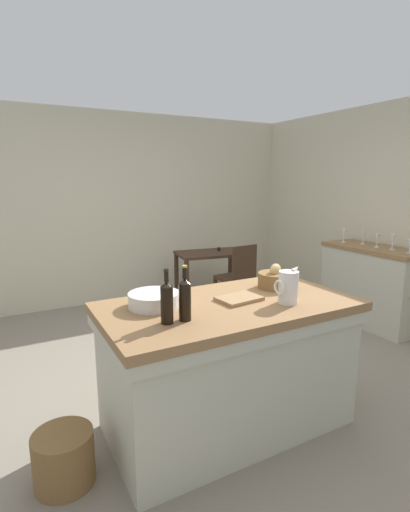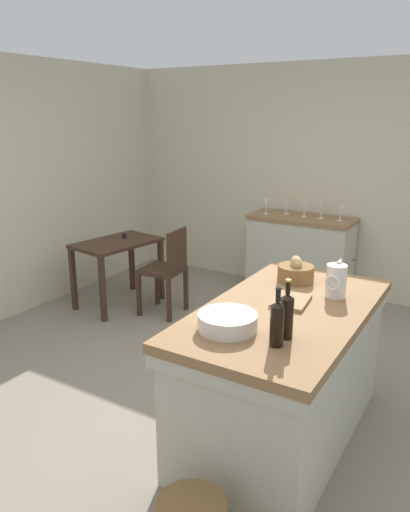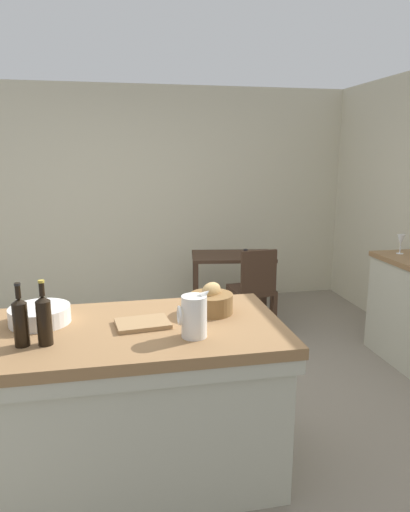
{
  "view_description": "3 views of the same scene",
  "coord_description": "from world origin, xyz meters",
  "px_view_note": "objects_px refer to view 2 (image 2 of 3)",
  "views": [
    {
      "loc": [
        -1.57,
        -2.7,
        1.71
      ],
      "look_at": [
        0.09,
        0.36,
        1.01
      ],
      "focal_mm": 26.84,
      "sensor_mm": 36.0,
      "label": 1
    },
    {
      "loc": [
        -2.92,
        -1.67,
        2.05
      ],
      "look_at": [
        0.34,
        0.31,
        0.94
      ],
      "focal_mm": 34.44,
      "sensor_mm": 36.0,
      "label": 2
    },
    {
      "loc": [
        -0.31,
        -2.99,
        1.81
      ],
      "look_at": [
        0.35,
        0.3,
        1.06
      ],
      "focal_mm": 32.04,
      "sensor_mm": 36.0,
      "label": 3
    }
  ],
  "objects_px": {
    "cutting_board": "(291,301)",
    "bread_basket": "(296,272)",
    "pitcher": "(336,281)",
    "wine_glass_far_right": "(266,203)",
    "wine_glass_left": "(322,208)",
    "side_cabinet": "(300,256)",
    "wine_bottle_dark": "(287,315)",
    "island_table": "(284,368)",
    "wine_glass_right": "(287,204)",
    "wine_glass_middle": "(304,207)",
    "writing_desk": "(117,252)",
    "wash_bowl": "(228,322)",
    "wine_glass_far_left": "(340,211)",
    "wine_bottle_amber": "(277,322)",
    "wooden_chair": "(167,268)"
  },
  "relations": [
    {
      "from": "writing_desk",
      "to": "wine_glass_right",
      "type": "distance_m",
      "value": 1.99
    },
    {
      "from": "wooden_chair",
      "to": "wine_glass_far_right",
      "type": "distance_m",
      "value": 1.43
    },
    {
      "from": "cutting_board",
      "to": "wine_glass_middle",
      "type": "relative_size",
      "value": 1.83
    },
    {
      "from": "writing_desk",
      "to": "wine_glass_far_right",
      "type": "relative_size",
      "value": 5.57
    },
    {
      "from": "bread_basket",
      "to": "side_cabinet",
      "type": "bearing_deg",
      "value": 19.3
    },
    {
      "from": "pitcher",
      "to": "wash_bowl",
      "type": "distance_m",
      "value": 0.88
    },
    {
      "from": "writing_desk",
      "to": "wine_glass_far_left",
      "type": "distance_m",
      "value": 2.44
    },
    {
      "from": "side_cabinet",
      "to": "pitcher",
      "type": "distance_m",
      "value": 2.5
    },
    {
      "from": "pitcher",
      "to": "wine_bottle_amber",
      "type": "relative_size",
      "value": 0.82
    },
    {
      "from": "pitcher",
      "to": "wine_glass_far_right",
      "type": "relative_size",
      "value": 1.48
    },
    {
      "from": "cutting_board",
      "to": "wine_glass_far_right",
      "type": "distance_m",
      "value": 2.71
    },
    {
      "from": "side_cabinet",
      "to": "writing_desk",
      "type": "bearing_deg",
      "value": 129.26
    },
    {
      "from": "wooden_chair",
      "to": "wine_glass_middle",
      "type": "distance_m",
      "value": 1.69
    },
    {
      "from": "wine_glass_left",
      "to": "wine_glass_middle",
      "type": "xyz_separation_m",
      "value": [
        -0.0,
        0.19,
        -0.01
      ]
    },
    {
      "from": "bread_basket",
      "to": "wine_glass_middle",
      "type": "distance_m",
      "value": 2.17
    },
    {
      "from": "pitcher",
      "to": "wine_glass_right",
      "type": "height_order",
      "value": "pitcher"
    },
    {
      "from": "wine_bottle_dark",
      "to": "wooden_chair",
      "type": "bearing_deg",
      "value": 49.68
    },
    {
      "from": "wine_bottle_amber",
      "to": "wine_glass_far_right",
      "type": "height_order",
      "value": "wine_bottle_amber"
    },
    {
      "from": "cutting_board",
      "to": "bread_basket",
      "type": "bearing_deg",
      "value": 17.64
    },
    {
      "from": "wine_glass_left",
      "to": "side_cabinet",
      "type": "bearing_deg",
      "value": 94.82
    },
    {
      "from": "pitcher",
      "to": "wine_glass_left",
      "type": "distance_m",
      "value": 2.37
    },
    {
      "from": "writing_desk",
      "to": "wine_glass_far_left",
      "type": "xyz_separation_m",
      "value": [
        1.31,
        -2.02,
        0.43
      ]
    },
    {
      "from": "pitcher",
      "to": "bread_basket",
      "type": "height_order",
      "value": "pitcher"
    },
    {
      "from": "side_cabinet",
      "to": "writing_desk",
      "type": "height_order",
      "value": "side_cabinet"
    },
    {
      "from": "cutting_board",
      "to": "wine_glass_left",
      "type": "bearing_deg",
      "value": 14.38
    },
    {
      "from": "wine_glass_far_left",
      "to": "wine_glass_left",
      "type": "distance_m",
      "value": 0.21
    },
    {
      "from": "side_cabinet",
      "to": "wine_glass_right",
      "type": "height_order",
      "value": "wine_glass_right"
    },
    {
      "from": "wine_glass_middle",
      "to": "wine_glass_right",
      "type": "relative_size",
      "value": 0.98
    },
    {
      "from": "island_table",
      "to": "wine_bottle_dark",
      "type": "xyz_separation_m",
      "value": [
        -0.4,
        -0.16,
        0.55
      ]
    },
    {
      "from": "wooden_chair",
      "to": "wine_glass_middle",
      "type": "bearing_deg",
      "value": -38.14
    },
    {
      "from": "side_cabinet",
      "to": "wine_glass_far_left",
      "type": "height_order",
      "value": "wine_glass_far_left"
    },
    {
      "from": "wash_bowl",
      "to": "wine_glass_middle",
      "type": "distance_m",
      "value": 3.09
    },
    {
      "from": "wine_glass_middle",
      "to": "wine_glass_far_right",
      "type": "height_order",
      "value": "wine_glass_far_right"
    },
    {
      "from": "pitcher",
      "to": "wine_bottle_dark",
      "type": "height_order",
      "value": "wine_bottle_dark"
    },
    {
      "from": "island_table",
      "to": "wine_bottle_amber",
      "type": "bearing_deg",
      "value": -163.73
    },
    {
      "from": "bread_basket",
      "to": "wine_bottle_amber",
      "type": "bearing_deg",
      "value": -164.17
    },
    {
      "from": "bread_basket",
      "to": "wine_glass_left",
      "type": "distance_m",
      "value": 2.12
    },
    {
      "from": "wine_glass_right",
      "to": "wine_glass_far_right",
      "type": "relative_size",
      "value": 0.91
    },
    {
      "from": "wine_glass_far_left",
      "to": "wine_glass_middle",
      "type": "height_order",
      "value": "wine_glass_middle"
    },
    {
      "from": "writing_desk",
      "to": "wine_bottle_amber",
      "type": "distance_m",
      "value": 3.15
    },
    {
      "from": "wooden_chair",
      "to": "wine_glass_far_left",
      "type": "bearing_deg",
      "value": -48.05
    },
    {
      "from": "wash_bowl",
      "to": "wine_glass_right",
      "type": "relative_size",
      "value": 2.07
    },
    {
      "from": "wine_bottle_dark",
      "to": "side_cabinet",
      "type": "bearing_deg",
      "value": 18.94
    },
    {
      "from": "wine_glass_middle",
      "to": "wooden_chair",
      "type": "bearing_deg",
      "value": 141.86
    },
    {
      "from": "side_cabinet",
      "to": "writing_desk",
      "type": "xyz_separation_m",
      "value": [
        -1.3,
        1.59,
        0.14
      ]
    },
    {
      "from": "pitcher",
      "to": "wine_bottle_dark",
      "type": "distance_m",
      "value": 0.73
    },
    {
      "from": "side_cabinet",
      "to": "bread_basket",
      "type": "xyz_separation_m",
      "value": [
        -2.04,
        -0.71,
        0.5
      ]
    },
    {
      "from": "pitcher",
      "to": "wine_glass_far_right",
      "type": "distance_m",
      "value": 2.6
    },
    {
      "from": "wine_glass_far_left",
      "to": "wine_glass_far_right",
      "type": "relative_size",
      "value": 0.87
    },
    {
      "from": "wooden_chair",
      "to": "writing_desk",
      "type": "bearing_deg",
      "value": 94.95
    }
  ]
}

